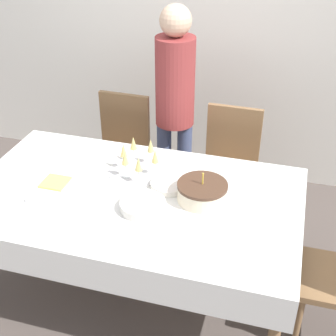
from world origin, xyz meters
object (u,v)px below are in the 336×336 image
(birthday_cake, at_px, (202,192))
(plate_stack_main, at_px, (143,205))
(plate_stack_dessert, at_px, (169,185))
(person_standing, at_px, (175,98))
(dining_chair_far_right, at_px, (229,166))
(dining_chair_far_left, at_px, (121,150))
(champagne_tray, at_px, (137,161))

(birthday_cake, height_order, plate_stack_main, birthday_cake)
(plate_stack_dessert, xyz_separation_m, person_standing, (-0.18, 0.80, 0.20))
(dining_chair_far_right, xyz_separation_m, plate_stack_dessert, (-0.25, -0.76, 0.28))
(dining_chair_far_left, bearing_deg, person_standing, 5.09)
(person_standing, bearing_deg, plate_stack_main, -84.21)
(birthday_cake, distance_m, person_standing, 0.96)
(champagne_tray, xyz_separation_m, plate_stack_dessert, (0.23, -0.11, -0.06))
(dining_chair_far_left, relative_size, person_standing, 0.58)
(dining_chair_far_right, distance_m, plate_stack_dessert, 0.84)
(plate_stack_main, relative_size, person_standing, 0.15)
(dining_chair_far_left, relative_size, plate_stack_dessert, 4.42)
(dining_chair_far_left, distance_m, birthday_cake, 1.20)
(dining_chair_far_left, xyz_separation_m, birthday_cake, (0.82, -0.83, 0.31))
(champagne_tray, height_order, plate_stack_main, champagne_tray)
(champagne_tray, bearing_deg, person_standing, 85.92)
(dining_chair_far_right, xyz_separation_m, plate_stack_main, (-0.33, -1.00, 0.28))
(dining_chair_far_right, distance_m, champagne_tray, 0.87)
(birthday_cake, xyz_separation_m, champagne_tray, (-0.45, 0.18, 0.02))
(plate_stack_main, bearing_deg, birthday_cake, 31.00)
(dining_chair_far_left, relative_size, dining_chair_far_right, 1.00)
(birthday_cake, bearing_deg, champagne_tray, 158.04)
(person_standing, bearing_deg, dining_chair_far_right, -4.99)
(birthday_cake, bearing_deg, dining_chair_far_right, 87.75)
(champagne_tray, relative_size, plate_stack_dessert, 1.66)
(champagne_tray, bearing_deg, plate_stack_main, -66.60)
(plate_stack_dessert, distance_m, person_standing, 0.84)
(dining_chair_far_right, height_order, champagne_tray, champagne_tray)
(plate_stack_dessert, bearing_deg, dining_chair_far_right, 71.88)
(dining_chair_far_right, distance_m, plate_stack_main, 1.09)
(birthday_cake, bearing_deg, person_standing, 114.77)
(dining_chair_far_right, relative_size, plate_stack_dessert, 4.42)
(plate_stack_main, height_order, person_standing, person_standing)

